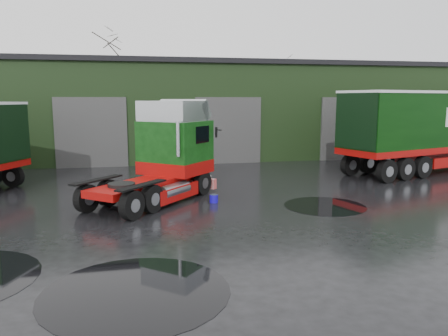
{
  "coord_description": "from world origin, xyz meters",
  "views": [
    {
      "loc": [
        -3.63,
        -11.89,
        3.89
      ],
      "look_at": [
        -0.83,
        1.66,
        1.7
      ],
      "focal_mm": 35.0,
      "sensor_mm": 36.0,
      "label": 1
    }
  ],
  "objects_px": {
    "tree_back_a": "(106,90)",
    "warehouse": "(211,109)",
    "lorry_right": "(440,131)",
    "tree_back_b": "(273,100)",
    "wash_bucket": "(214,199)",
    "hero_tractor": "(148,152)"
  },
  "relations": [
    {
      "from": "tree_back_a",
      "to": "warehouse",
      "type": "bearing_deg",
      "value": -51.34
    },
    {
      "from": "warehouse",
      "to": "lorry_right",
      "type": "xyz_separation_m",
      "value": [
        10.73,
        -11.0,
        -0.99
      ]
    },
    {
      "from": "tree_back_a",
      "to": "tree_back_b",
      "type": "distance_m",
      "value": 16.03
    },
    {
      "from": "warehouse",
      "to": "tree_back_b",
      "type": "xyz_separation_m",
      "value": [
        8.0,
        10.0,
        0.59
      ]
    },
    {
      "from": "warehouse",
      "to": "lorry_right",
      "type": "distance_m",
      "value": 15.4
    },
    {
      "from": "lorry_right",
      "to": "wash_bucket",
      "type": "relative_size",
      "value": 52.18
    },
    {
      "from": "hero_tractor",
      "to": "tree_back_a",
      "type": "distance_m",
      "value": 25.82
    },
    {
      "from": "lorry_right",
      "to": "tree_back_b",
      "type": "xyz_separation_m",
      "value": [
        -2.73,
        21.0,
        1.58
      ]
    },
    {
      "from": "wash_bucket",
      "to": "warehouse",
      "type": "bearing_deg",
      "value": 80.3
    },
    {
      "from": "hero_tractor",
      "to": "wash_bucket",
      "type": "bearing_deg",
      "value": 29.77
    },
    {
      "from": "hero_tractor",
      "to": "tree_back_a",
      "type": "height_order",
      "value": "tree_back_a"
    },
    {
      "from": "lorry_right",
      "to": "hero_tractor",
      "type": "bearing_deg",
      "value": -91.47
    },
    {
      "from": "wash_bucket",
      "to": "tree_back_b",
      "type": "xyz_separation_m",
      "value": [
        10.73,
        25.95,
        3.6
      ]
    },
    {
      "from": "hero_tractor",
      "to": "wash_bucket",
      "type": "xyz_separation_m",
      "value": [
        2.4,
        -0.45,
        -1.79
      ]
    },
    {
      "from": "tree_back_a",
      "to": "lorry_right",
      "type": "bearing_deg",
      "value": -48.26
    },
    {
      "from": "lorry_right",
      "to": "tree_back_a",
      "type": "xyz_separation_m",
      "value": [
        -18.73,
        21.0,
        2.58
      ]
    },
    {
      "from": "hero_tractor",
      "to": "lorry_right",
      "type": "xyz_separation_m",
      "value": [
        15.86,
        4.5,
        0.23
      ]
    },
    {
      "from": "tree_back_a",
      "to": "tree_back_b",
      "type": "bearing_deg",
      "value": 0.0
    },
    {
      "from": "hero_tractor",
      "to": "tree_back_b",
      "type": "relative_size",
      "value": 0.83
    },
    {
      "from": "lorry_right",
      "to": "tree_back_a",
      "type": "bearing_deg",
      "value": -155.57
    },
    {
      "from": "warehouse",
      "to": "tree_back_b",
      "type": "bearing_deg",
      "value": 51.34
    },
    {
      "from": "hero_tractor",
      "to": "warehouse",
      "type": "bearing_deg",
      "value": 112.19
    }
  ]
}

